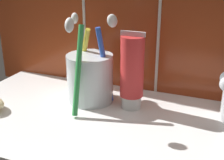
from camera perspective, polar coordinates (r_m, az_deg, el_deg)
sink_counter at (r=50.04cm, az=2.03°, el=-8.82°), size 60.22×29.25×2.00cm
toothbrush_cup at (r=55.45cm, az=-4.06°, el=0.69°), size 11.65×14.64×16.54cm
toothpaste_tube at (r=52.02cm, az=3.68°, el=1.58°), size 4.17×3.97×13.38cm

